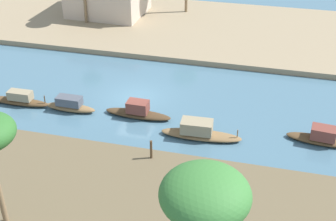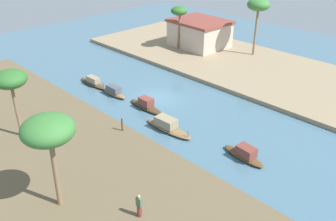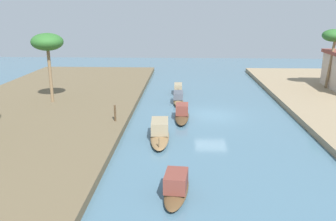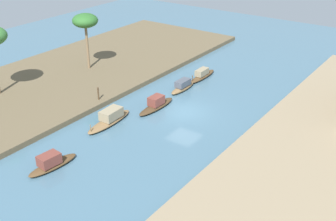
# 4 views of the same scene
# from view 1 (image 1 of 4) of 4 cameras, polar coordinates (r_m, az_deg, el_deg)

# --- Properties ---
(river_water) EXTENTS (70.22, 70.22, 0.00)m
(river_water) POSITION_cam_1_polar(r_m,az_deg,el_deg) (32.42, -4.05, 1.56)
(river_water) COLOR #476B7F
(river_water) RESTS_ON ground
(riverbank_right) EXTENTS (42.64, 15.11, 0.45)m
(riverbank_right) POSITION_cam_1_polar(r_m,az_deg,el_deg) (44.39, 1.38, 10.40)
(riverbank_right) COLOR #937F60
(riverbank_right) RESTS_ON ground
(sampan_foreground) EXTENTS (4.49, 1.12, 1.15)m
(sampan_foreground) POSITION_cam_1_polar(r_m,az_deg,el_deg) (30.06, -3.76, -0.13)
(sampan_foreground) COLOR #47331E
(sampan_foreground) RESTS_ON river_water
(sampan_with_tall_canopy) EXTENTS (3.52, 0.88, 1.03)m
(sampan_with_tall_canopy) POSITION_cam_1_polar(r_m,az_deg,el_deg) (31.36, -12.09, 0.66)
(sampan_with_tall_canopy) COLOR brown
(sampan_with_tall_canopy) RESTS_ON river_water
(sampan_upstream_small) EXTENTS (3.84, 1.40, 1.10)m
(sampan_upstream_small) POSITION_cam_1_polar(r_m,az_deg,el_deg) (28.96, 18.39, -3.15)
(sampan_upstream_small) COLOR brown
(sampan_upstream_small) RESTS_ON river_water
(sampan_open_hull) EXTENTS (5.02, 1.41, 1.16)m
(sampan_open_hull) POSITION_cam_1_polar(r_m,az_deg,el_deg) (28.00, 3.92, -2.63)
(sampan_open_hull) COLOR brown
(sampan_open_hull) RESTS_ON river_water
(sampan_with_red_awning) EXTENTS (4.43, 0.92, 1.02)m
(sampan_with_red_awning) POSITION_cam_1_polar(r_m,az_deg,el_deg) (33.01, -17.95, 1.31)
(sampan_with_red_awning) COLOR brown
(sampan_with_red_awning) RESTS_ON river_water
(mooring_post) EXTENTS (0.14, 0.14, 1.15)m
(mooring_post) POSITION_cam_1_polar(r_m,az_deg,el_deg) (25.43, -2.10, -4.86)
(mooring_post) COLOR #4C3823
(mooring_post) RESTS_ON riverbank_left
(palm_tree_left_far) EXTENTS (3.10, 3.10, 6.22)m
(palm_tree_left_far) POSITION_cam_1_polar(r_m,az_deg,el_deg) (15.41, 4.62, -10.59)
(palm_tree_left_far) COLOR #7F6647
(palm_tree_left_far) RESTS_ON riverbank_left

